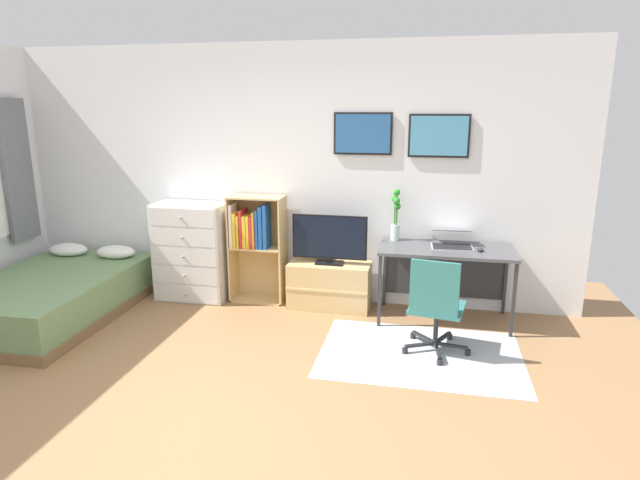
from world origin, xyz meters
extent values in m
plane|color=#936B44|center=(0.00, 0.00, 0.00)|extent=(7.20, 7.20, 0.00)
cube|color=white|center=(0.00, 2.43, 1.35)|extent=(6.12, 0.06, 2.70)
cube|color=black|center=(0.81, 2.38, 1.80)|extent=(0.59, 0.02, 0.42)
cube|color=#285B93|center=(0.81, 2.37, 1.80)|extent=(0.55, 0.01, 0.38)
cube|color=black|center=(1.56, 2.38, 1.78)|extent=(0.59, 0.02, 0.42)
cube|color=#4C93B7|center=(1.56, 2.37, 1.78)|extent=(0.55, 0.01, 0.38)
cube|color=slate|center=(-2.94, 1.99, 1.38)|extent=(0.05, 0.40, 1.54)
cube|color=#B2B7BC|center=(1.48, 1.23, 0.00)|extent=(1.70, 1.20, 0.01)
cube|color=brown|center=(-2.18, 1.34, 0.05)|extent=(1.38, 2.06, 0.10)
cube|color=#6B8C5B|center=(-2.18, 1.34, 0.26)|extent=(1.34, 2.01, 0.32)
ellipsoid|color=white|center=(-2.49, 2.09, 0.48)|extent=(0.45, 0.29, 0.14)
ellipsoid|color=white|center=(-1.91, 2.11, 0.48)|extent=(0.45, 0.29, 0.14)
cube|color=silver|center=(-1.01, 2.16, 0.53)|extent=(0.77, 0.42, 1.06)
cube|color=silver|center=(-1.01, 1.94, 0.11)|extent=(0.73, 0.01, 0.19)
sphere|color=#A59E8C|center=(-1.01, 1.93, 0.11)|extent=(0.03, 0.03, 0.03)
cube|color=silver|center=(-1.01, 1.94, 0.32)|extent=(0.73, 0.01, 0.19)
sphere|color=#A59E8C|center=(-1.01, 1.93, 0.32)|extent=(0.03, 0.03, 0.03)
cube|color=silver|center=(-1.01, 1.94, 0.53)|extent=(0.73, 0.01, 0.19)
sphere|color=#A59E8C|center=(-1.01, 1.93, 0.53)|extent=(0.03, 0.03, 0.03)
cube|color=silver|center=(-1.01, 1.94, 0.74)|extent=(0.73, 0.01, 0.19)
sphere|color=#A59E8C|center=(-1.01, 1.93, 0.74)|extent=(0.03, 0.03, 0.03)
cube|color=silver|center=(-1.01, 1.94, 0.95)|extent=(0.73, 0.01, 0.19)
sphere|color=#A59E8C|center=(-1.01, 1.93, 0.95)|extent=(0.03, 0.03, 0.03)
cube|color=tan|center=(-0.56, 2.22, 0.57)|extent=(0.02, 0.30, 1.15)
cube|color=tan|center=(0.00, 2.22, 0.57)|extent=(0.02, 0.30, 1.15)
cube|color=tan|center=(-0.28, 2.22, 0.01)|extent=(0.58, 0.30, 0.02)
cube|color=tan|center=(-0.28, 2.22, 0.60)|extent=(0.55, 0.30, 0.02)
cube|color=tan|center=(-0.28, 2.22, 1.14)|extent=(0.55, 0.30, 0.02)
cube|color=tan|center=(-0.28, 2.37, 0.57)|extent=(0.58, 0.01, 1.15)
cube|color=white|center=(-0.53, 2.17, 0.84)|extent=(0.03, 0.18, 0.46)
cube|color=gold|center=(-0.49, 2.17, 0.79)|extent=(0.04, 0.17, 0.37)
cube|color=gold|center=(-0.46, 2.20, 0.78)|extent=(0.02, 0.23, 0.34)
cube|color=red|center=(-0.42, 2.20, 0.81)|extent=(0.03, 0.24, 0.40)
cube|color=gold|center=(-0.38, 2.17, 0.78)|extent=(0.04, 0.19, 0.35)
cube|color=gold|center=(-0.35, 2.19, 0.78)|extent=(0.03, 0.21, 0.34)
cube|color=red|center=(-0.31, 2.18, 0.77)|extent=(0.03, 0.20, 0.33)
cube|color=orange|center=(-0.28, 2.18, 0.80)|extent=(0.03, 0.19, 0.39)
cube|color=#1E519E|center=(-0.25, 2.19, 0.81)|extent=(0.03, 0.22, 0.41)
cube|color=#1E519E|center=(-0.21, 2.16, 0.83)|extent=(0.04, 0.17, 0.45)
cube|color=#1E519E|center=(-0.16, 2.17, 0.84)|extent=(0.04, 0.19, 0.47)
cube|color=tan|center=(0.52, 2.17, 0.24)|extent=(0.85, 0.40, 0.48)
cube|color=tan|center=(0.52, 1.97, 0.24)|extent=(0.85, 0.01, 0.02)
cube|color=black|center=(0.52, 2.15, 0.49)|extent=(0.28, 0.16, 0.02)
cube|color=black|center=(0.52, 2.15, 0.53)|extent=(0.06, 0.04, 0.05)
cube|color=black|center=(0.52, 2.15, 0.77)|extent=(0.77, 0.02, 0.46)
cube|color=black|center=(0.52, 2.14, 0.77)|extent=(0.74, 0.01, 0.43)
cube|color=#4C4C4F|center=(1.68, 2.05, 0.72)|extent=(1.27, 0.64, 0.03)
cube|color=#2D2D30|center=(1.08, 1.76, 0.35)|extent=(0.03, 0.03, 0.71)
cube|color=#2D2D30|center=(2.29, 1.76, 0.35)|extent=(0.03, 0.03, 0.71)
cube|color=#2D2D30|center=(1.08, 2.34, 0.35)|extent=(0.03, 0.03, 0.71)
cube|color=#2D2D30|center=(2.29, 2.34, 0.35)|extent=(0.03, 0.03, 0.71)
cube|color=#2D2D30|center=(1.68, 2.36, 0.39)|extent=(1.21, 0.02, 0.50)
cylinder|color=#232326|center=(1.88, 1.29, 0.03)|extent=(0.05, 0.05, 0.05)
cube|color=#232326|center=(1.74, 1.32, 0.07)|extent=(0.28, 0.08, 0.02)
cylinder|color=#232326|center=(1.74, 1.59, 0.03)|extent=(0.05, 0.05, 0.05)
cube|color=#232326|center=(1.67, 1.47, 0.07)|extent=(0.16, 0.26, 0.02)
cylinder|color=#232326|center=(1.41, 1.54, 0.03)|extent=(0.05, 0.05, 0.05)
cube|color=#232326|center=(1.51, 1.44, 0.07)|extent=(0.22, 0.22, 0.02)
cylinder|color=#232326|center=(1.35, 1.22, 0.03)|extent=(0.05, 0.05, 0.05)
cube|color=#232326|center=(1.48, 1.28, 0.07)|extent=(0.26, 0.15, 0.02)
cylinder|color=#232326|center=(1.64, 1.07, 0.03)|extent=(0.05, 0.05, 0.05)
cube|color=#232326|center=(1.63, 1.20, 0.07)|extent=(0.07, 0.28, 0.02)
cylinder|color=#232326|center=(1.61, 1.34, 0.23)|extent=(0.04, 0.04, 0.30)
cube|color=#2D6B66|center=(1.61, 1.34, 0.40)|extent=(0.51, 0.51, 0.03)
cube|color=#2D6B66|center=(1.57, 1.15, 0.64)|extent=(0.40, 0.10, 0.45)
cube|color=#B7B7BC|center=(1.73, 2.07, 0.75)|extent=(0.40, 0.28, 0.01)
cube|color=black|center=(1.73, 2.06, 0.75)|extent=(0.38, 0.26, 0.00)
cube|color=#B7B7BC|center=(1.73, 2.23, 0.87)|extent=(0.40, 0.26, 0.07)
cube|color=#234C5B|center=(1.73, 2.23, 0.87)|extent=(0.38, 0.24, 0.06)
ellipsoid|color=#262628|center=(1.99, 2.00, 0.76)|extent=(0.06, 0.10, 0.03)
cylinder|color=silver|center=(1.17, 2.27, 0.82)|extent=(0.09, 0.09, 0.16)
cylinder|color=#3D8438|center=(1.19, 2.27, 0.94)|extent=(0.01, 0.01, 0.30)
sphere|color=#308B2C|center=(1.19, 2.27, 1.09)|extent=(0.07, 0.07, 0.07)
cylinder|color=#3D8438|center=(1.17, 2.28, 1.01)|extent=(0.01, 0.01, 0.44)
sphere|color=#308B2C|center=(1.17, 2.28, 1.23)|extent=(0.07, 0.07, 0.07)
cylinder|color=#3D8438|center=(1.16, 2.27, 0.98)|extent=(0.01, 0.01, 0.38)
sphere|color=#308B2C|center=(1.16, 2.27, 1.16)|extent=(0.07, 0.07, 0.07)
cylinder|color=#3D8438|center=(1.18, 2.25, 0.97)|extent=(0.01, 0.01, 0.36)
sphere|color=#308B2C|center=(1.18, 2.25, 1.15)|extent=(0.07, 0.07, 0.07)
camera|label=1|loc=(1.48, -3.00, 2.05)|focal=29.67mm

